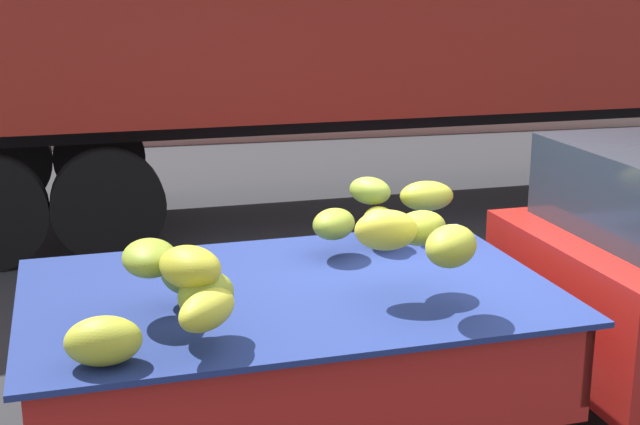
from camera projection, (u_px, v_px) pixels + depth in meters
curb_strip at (237, 134)px, 14.82m from camera, size 80.00×0.80×0.16m
pickup_truck at (602, 289)px, 5.24m from camera, size 4.96×2.03×1.70m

